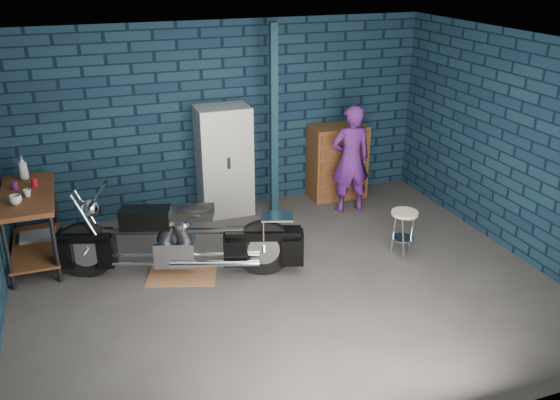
{
  "coord_description": "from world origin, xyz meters",
  "views": [
    {
      "loc": [
        -2.05,
        -5.53,
        3.57
      ],
      "look_at": [
        0.05,
        0.3,
        0.94
      ],
      "focal_mm": 38.0,
      "sensor_mm": 36.0,
      "label": 1
    }
  ],
  "objects_px": {
    "person": "(351,159)",
    "motorcycle": "(180,234)",
    "tool_chest": "(338,162)",
    "workbench": "(33,228)",
    "shop_stool": "(403,234)",
    "locker": "(224,161)",
    "storage_bin": "(39,244)"
  },
  "relations": [
    {
      "from": "storage_bin",
      "to": "locker",
      "type": "xyz_separation_m",
      "value": [
        2.56,
        0.44,
        0.66
      ]
    },
    {
      "from": "motorcycle",
      "to": "tool_chest",
      "type": "bearing_deg",
      "value": 48.35
    },
    {
      "from": "motorcycle",
      "to": "tool_chest",
      "type": "xyz_separation_m",
      "value": [
        2.74,
        1.59,
        0.03
      ]
    },
    {
      "from": "motorcycle",
      "to": "workbench",
      "type": "bearing_deg",
      "value": 168.4
    },
    {
      "from": "motorcycle",
      "to": "person",
      "type": "bearing_deg",
      "value": 39.38
    },
    {
      "from": "motorcycle",
      "to": "person",
      "type": "relative_size",
      "value": 1.54
    },
    {
      "from": "workbench",
      "to": "person",
      "type": "bearing_deg",
      "value": 1.35
    },
    {
      "from": "workbench",
      "to": "shop_stool",
      "type": "bearing_deg",
      "value": -17.93
    },
    {
      "from": "person",
      "to": "tool_chest",
      "type": "xyz_separation_m",
      "value": [
        0.06,
        0.55,
        -0.23
      ]
    },
    {
      "from": "locker",
      "to": "shop_stool",
      "type": "relative_size",
      "value": 2.62
    },
    {
      "from": "shop_stool",
      "to": "locker",
      "type": "bearing_deg",
      "value": 130.22
    },
    {
      "from": "locker",
      "to": "storage_bin",
      "type": "bearing_deg",
      "value": -170.25
    },
    {
      "from": "person",
      "to": "storage_bin",
      "type": "bearing_deg",
      "value": 3.6
    },
    {
      "from": "workbench",
      "to": "motorcycle",
      "type": "relative_size",
      "value": 0.57
    },
    {
      "from": "person",
      "to": "storage_bin",
      "type": "xyz_separation_m",
      "value": [
        -4.28,
        0.11,
        -0.66
      ]
    },
    {
      "from": "workbench",
      "to": "locker",
      "type": "height_order",
      "value": "locker"
    },
    {
      "from": "person",
      "to": "storage_bin",
      "type": "distance_m",
      "value": 4.33
    },
    {
      "from": "workbench",
      "to": "storage_bin",
      "type": "relative_size",
      "value": 3.3
    },
    {
      "from": "shop_stool",
      "to": "person",
      "type": "bearing_deg",
      "value": 90.52
    },
    {
      "from": "workbench",
      "to": "tool_chest",
      "type": "distance_m",
      "value": 4.41
    },
    {
      "from": "storage_bin",
      "to": "workbench",
      "type": "bearing_deg",
      "value": -95.32
    },
    {
      "from": "locker",
      "to": "shop_stool",
      "type": "xyz_separation_m",
      "value": [
        1.73,
        -2.05,
        -0.49
      ]
    },
    {
      "from": "tool_chest",
      "to": "shop_stool",
      "type": "xyz_separation_m",
      "value": [
        -0.05,
        -2.05,
        -0.26
      ]
    },
    {
      "from": "storage_bin",
      "to": "locker",
      "type": "relative_size",
      "value": 0.27
    },
    {
      "from": "locker",
      "to": "tool_chest",
      "type": "bearing_deg",
      "value": 0.0
    },
    {
      "from": "person",
      "to": "motorcycle",
      "type": "bearing_deg",
      "value": 26.19
    },
    {
      "from": "workbench",
      "to": "locker",
      "type": "xyz_separation_m",
      "value": [
        2.58,
        0.65,
        0.33
      ]
    },
    {
      "from": "tool_chest",
      "to": "locker",
      "type": "bearing_deg",
      "value": 180.0
    },
    {
      "from": "motorcycle",
      "to": "tool_chest",
      "type": "distance_m",
      "value": 3.17
    },
    {
      "from": "person",
      "to": "shop_stool",
      "type": "relative_size",
      "value": 2.63
    },
    {
      "from": "person",
      "to": "shop_stool",
      "type": "height_order",
      "value": "person"
    },
    {
      "from": "person",
      "to": "locker",
      "type": "relative_size",
      "value": 1.0
    }
  ]
}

